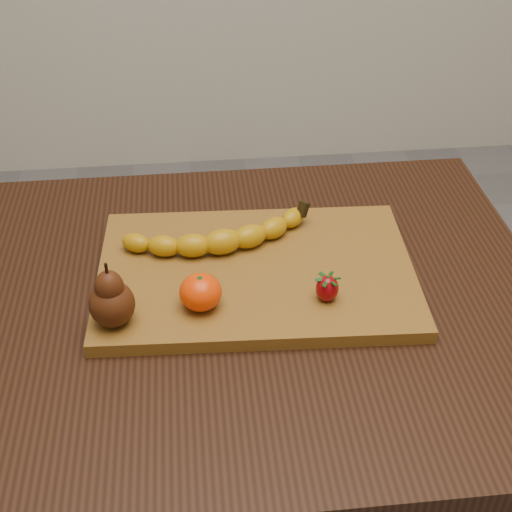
{
  "coord_description": "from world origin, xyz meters",
  "views": [
    {
      "loc": [
        0.0,
        -0.76,
        1.4
      ],
      "look_at": [
        0.09,
        0.04,
        0.8
      ],
      "focal_mm": 50.0,
      "sensor_mm": 36.0,
      "label": 1
    }
  ],
  "objects_px": {
    "pear": "(110,294)",
    "table": "(201,349)",
    "cutting_board": "(256,273)",
    "mandarin": "(201,292)"
  },
  "relations": [
    {
      "from": "table",
      "to": "mandarin",
      "type": "xyz_separation_m",
      "value": [
        0.0,
        -0.04,
        0.14
      ]
    },
    {
      "from": "cutting_board",
      "to": "pear",
      "type": "xyz_separation_m",
      "value": [
        -0.2,
        -0.1,
        0.06
      ]
    },
    {
      "from": "cutting_board",
      "to": "mandarin",
      "type": "distance_m",
      "value": 0.12
    },
    {
      "from": "table",
      "to": "pear",
      "type": "relative_size",
      "value": 10.77
    },
    {
      "from": "table",
      "to": "cutting_board",
      "type": "bearing_deg",
      "value": 22.86
    },
    {
      "from": "pear",
      "to": "table",
      "type": "bearing_deg",
      "value": 28.29
    },
    {
      "from": "table",
      "to": "pear",
      "type": "height_order",
      "value": "pear"
    },
    {
      "from": "table",
      "to": "pear",
      "type": "distance_m",
      "value": 0.21
    },
    {
      "from": "cutting_board",
      "to": "mandarin",
      "type": "relative_size",
      "value": 7.93
    },
    {
      "from": "cutting_board",
      "to": "pear",
      "type": "relative_size",
      "value": 4.85
    }
  ]
}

